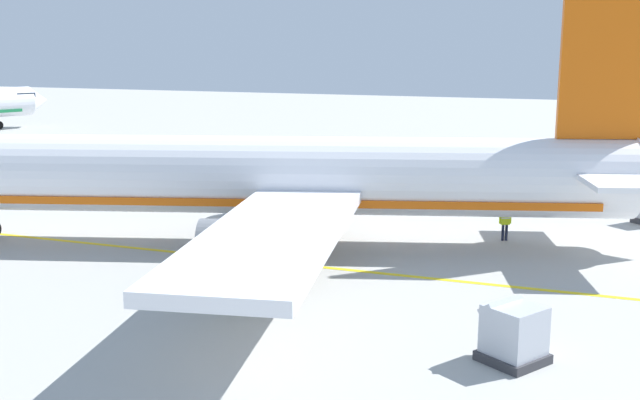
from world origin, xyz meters
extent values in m
cylinder|color=white|center=(14.30, 20.57, 3.50)|extent=(13.55, 35.66, 3.80)
cube|color=white|center=(6.06, 16.13, 2.83)|extent=(16.59, 7.49, 0.50)
cylinder|color=slate|center=(8.20, 18.61, 1.63)|extent=(3.00, 3.68, 2.20)
cube|color=white|center=(23.63, 21.16, 2.83)|extent=(16.63, 10.43, 0.50)
cylinder|color=slate|center=(20.51, 22.13, 1.63)|extent=(3.00, 3.68, 2.20)
cube|color=#D8590C|center=(18.83, 4.70, 8.65)|extent=(1.56, 4.33, 6.50)
cube|color=white|center=(18.83, 4.70, 3.90)|extent=(10.88, 5.94, 0.24)
cube|color=#D8590C|center=(14.30, 20.57, 2.46)|extent=(12.38, 32.14, 0.36)
cylinder|color=black|center=(12.21, 18.41, 0.55)|extent=(0.64, 1.15, 1.10)
cylinder|color=gray|center=(12.21, 18.41, 1.35)|extent=(0.20, 0.20, 0.50)
cylinder|color=black|center=(17.21, 19.84, 0.55)|extent=(0.64, 1.15, 1.10)
cylinder|color=gray|center=(17.21, 19.84, 1.35)|extent=(0.20, 0.20, 0.50)
cone|color=silver|center=(55.26, 67.22, 3.07)|extent=(3.32, 3.78, 3.17)
cube|color=#192333|center=(53.54, 68.10, 3.82)|extent=(3.17, 3.48, 0.53)
cube|color=#333338|center=(3.85, 7.05, 0.15)|extent=(2.43, 2.43, 0.30)
cube|color=#B2B7C1|center=(3.85, 7.05, 1.07)|extent=(2.16, 2.16, 1.54)
cube|color=#B2B7C1|center=(4.15, 7.50, 1.69)|extent=(1.67, 1.39, 0.57)
cylinder|color=#191E33|center=(19.11, 9.13, 0.42)|extent=(0.14, 0.14, 0.84)
cylinder|color=#191E33|center=(19.18, 8.96, 0.42)|extent=(0.14, 0.14, 0.84)
cube|color=#CCE519|center=(19.15, 9.04, 1.15)|extent=(0.36, 0.49, 0.63)
cube|color=silver|center=(19.15, 9.04, 1.18)|extent=(0.37, 0.50, 0.06)
sphere|color=tan|center=(19.15, 9.04, 1.58)|extent=(0.23, 0.23, 0.23)
cylinder|color=#CCE519|center=(19.05, 9.30, 1.18)|extent=(0.09, 0.09, 0.60)
cylinder|color=#CCE519|center=(19.24, 8.79, 1.18)|extent=(0.09, 0.09, 0.60)
cylinder|color=#191E33|center=(5.05, 17.00, 0.43)|extent=(0.14, 0.14, 0.86)
cylinder|color=#191E33|center=(5.12, 17.17, 0.43)|extent=(0.14, 0.14, 0.86)
cube|color=#CCE519|center=(5.09, 17.09, 1.18)|extent=(0.36, 0.49, 0.65)
cube|color=silver|center=(5.09, 17.09, 1.22)|extent=(0.38, 0.50, 0.06)
sphere|color=tan|center=(5.09, 17.09, 1.62)|extent=(0.23, 0.23, 0.23)
cylinder|color=#CCE519|center=(4.99, 16.84, 1.22)|extent=(0.09, 0.09, 0.61)
cylinder|color=#CCE519|center=(5.18, 17.34, 1.22)|extent=(0.09, 0.09, 0.61)
cube|color=yellow|center=(11.58, 15.57, 0.01)|extent=(0.30, 60.00, 0.01)
camera|label=1|loc=(-19.59, 5.10, 9.89)|focal=43.30mm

